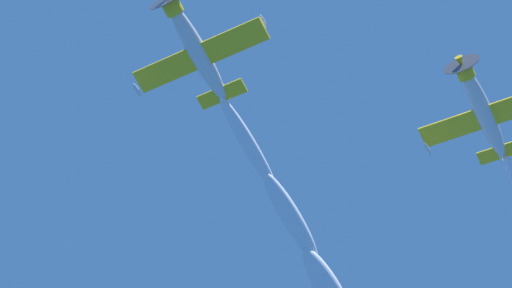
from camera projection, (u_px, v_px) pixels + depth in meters
The scene contains 2 objects.
airplane_lead at pixel (196, 49), 63.13m from camera, with size 7.91×8.17×2.92m.
airplane_left_wingman at pixel (482, 110), 67.45m from camera, with size 7.92×8.08×3.11m.
Camera 1 is at (21.90, -6.12, 1.48)m, focal length 69.58 mm.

